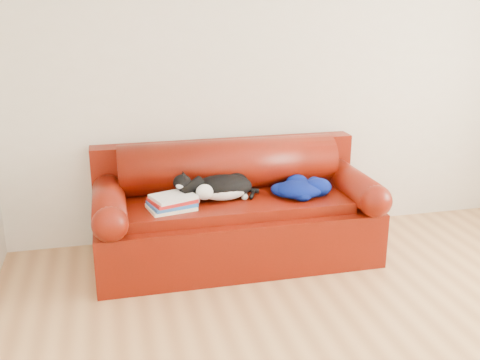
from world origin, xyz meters
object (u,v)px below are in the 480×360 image
(sofa_base, at_px, (236,229))
(blanket, at_px, (301,188))
(book_stack, at_px, (172,202))
(cat, at_px, (222,188))

(sofa_base, distance_m, blanket, 0.59)
(sofa_base, height_order, book_stack, book_stack)
(sofa_base, height_order, cat, cat)
(sofa_base, bearing_deg, cat, -161.87)
(sofa_base, height_order, blanket, blanket)
(sofa_base, xyz_separation_m, cat, (-0.11, -0.04, 0.35))
(cat, relative_size, blanket, 1.30)
(book_stack, relative_size, blanket, 0.72)
(book_stack, xyz_separation_m, blanket, (0.98, 0.06, 0.01))
(book_stack, distance_m, cat, 0.40)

